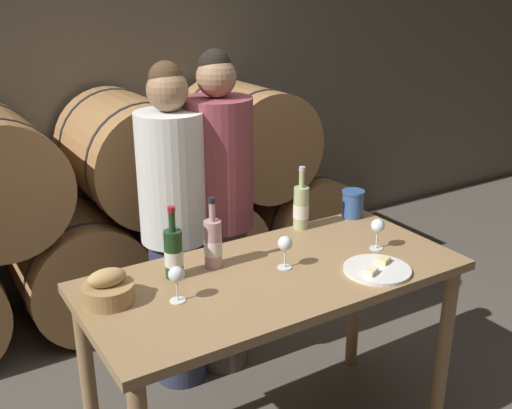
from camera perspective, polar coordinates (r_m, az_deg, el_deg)
stone_wall_back at (r=4.22m, az=-15.11°, el=13.94°), size 10.00×0.12×3.20m
barrel_stack at (r=3.93m, az=-11.45°, el=-0.55°), size 3.21×0.85×1.40m
tasting_table at (r=2.54m, az=1.77°, el=-8.96°), size 1.58×0.74×0.91m
person_left at (r=3.02m, az=-7.77°, el=-2.37°), size 0.33×0.33×1.69m
person_right at (r=3.12m, az=-3.51°, el=-1.16°), size 0.35×0.35×1.73m
wine_bottle_red at (r=2.42m, az=-7.85°, el=-4.62°), size 0.08×0.08×0.30m
wine_bottle_white at (r=2.88m, az=4.31°, el=-0.25°), size 0.08×0.08×0.31m
wine_bottle_rose at (r=2.49m, az=-4.12°, el=-3.69°), size 0.08×0.08×0.31m
blue_crock at (r=3.06m, az=9.20°, el=0.18°), size 0.11×0.11×0.14m
bread_basket at (r=2.31m, az=-13.92°, el=-7.85°), size 0.20×0.20×0.13m
cheese_plate at (r=2.53m, az=11.46°, el=-6.07°), size 0.28×0.28×0.04m
wine_glass_far_left at (r=2.24m, az=-7.58°, el=-6.77°), size 0.06×0.06×0.14m
wine_glass_left at (r=2.47m, az=2.78°, el=-3.86°), size 0.06×0.06×0.14m
wine_glass_center at (r=2.70m, az=11.52°, el=-2.12°), size 0.06×0.06×0.14m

